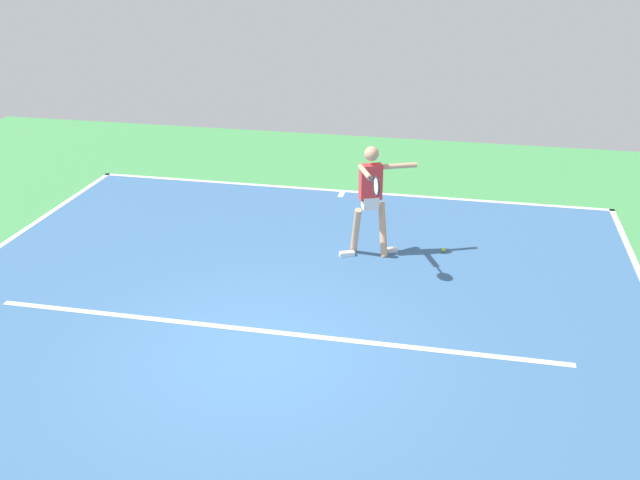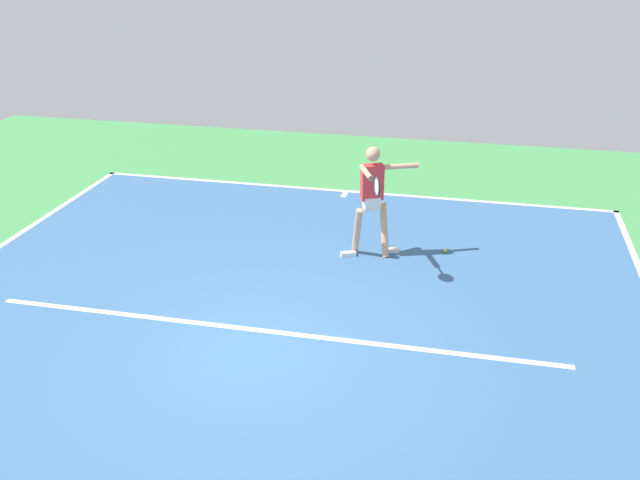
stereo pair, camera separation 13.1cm
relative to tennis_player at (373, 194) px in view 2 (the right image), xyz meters
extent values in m
plane|color=#428E4C|center=(0.95, 3.20, -1.04)|extent=(20.32, 20.32, 0.00)
cube|color=#38608E|center=(0.95, 3.20, -1.04)|extent=(10.29, 12.27, 0.00)
cube|color=white|center=(0.95, -2.89, -1.04)|extent=(10.29, 0.10, 0.01)
cube|color=white|center=(0.95, 2.65, -1.04)|extent=(7.72, 0.10, 0.01)
cube|color=white|center=(0.95, -2.69, -1.04)|extent=(0.10, 0.30, 0.01)
cylinder|color=tan|center=(-0.18, -0.12, -0.63)|extent=(0.25, 0.39, 0.87)
cube|color=white|center=(-0.31, -0.17, -1.01)|extent=(0.26, 0.19, 0.07)
cylinder|color=tan|center=(0.22, 0.06, -0.63)|extent=(0.25, 0.39, 0.87)
cube|color=white|center=(0.35, 0.11, -1.01)|extent=(0.26, 0.19, 0.07)
cube|color=white|center=(0.02, -0.03, -0.15)|extent=(0.31, 0.28, 0.20)
cube|color=red|center=(0.02, -0.03, 0.19)|extent=(0.38, 0.30, 0.56)
sphere|color=tan|center=(0.02, -0.03, 0.64)|extent=(0.23, 0.23, 0.23)
cylinder|color=tan|center=(-0.39, -0.21, 0.42)|extent=(0.54, 0.29, 0.08)
cylinder|color=tan|center=(0.07, 0.29, 0.45)|extent=(0.29, 0.54, 0.08)
cylinder|color=black|center=(-0.09, 0.65, 0.45)|extent=(0.11, 0.21, 0.03)
torus|color=black|center=(-0.18, 0.87, 0.45)|extent=(0.14, 0.28, 0.29)
cylinder|color=silver|center=(-0.18, 0.87, 0.45)|extent=(0.10, 0.23, 0.25)
sphere|color=#CCE033|center=(-1.16, -0.37, -1.01)|extent=(0.07, 0.07, 0.07)
camera|label=1|loc=(-1.39, 10.54, 3.89)|focal=40.71mm
camera|label=2|loc=(-1.52, 10.52, 3.89)|focal=40.71mm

